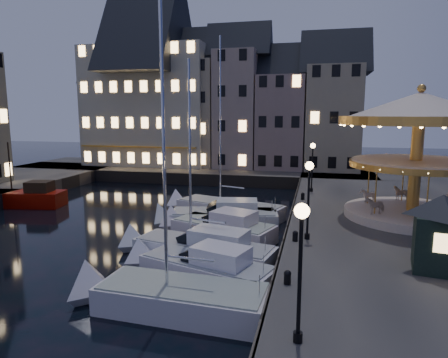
% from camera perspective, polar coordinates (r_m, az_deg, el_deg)
% --- Properties ---
extents(ground, '(160.00, 160.00, 0.00)m').
position_cam_1_polar(ground, '(22.81, -7.17, -11.08)').
color(ground, black).
rests_on(ground, ground).
extents(quay_east, '(16.00, 56.00, 1.30)m').
position_cam_1_polar(quay_east, '(27.77, 26.27, -6.85)').
color(quay_east, '#474442').
rests_on(quay_east, ground).
extents(quay_north, '(44.00, 12.00, 1.30)m').
position_cam_1_polar(quay_north, '(50.99, -4.74, 1.10)').
color(quay_north, '#474442').
rests_on(quay_north, ground).
extents(quaywall_e, '(0.15, 44.00, 1.30)m').
position_cam_1_polar(quaywall_e, '(27.05, 9.45, -6.40)').
color(quaywall_e, '#47423A').
rests_on(quaywall_e, ground).
extents(quaywall_n, '(48.00, 0.15, 1.30)m').
position_cam_1_polar(quaywall_n, '(44.74, -4.66, -0.06)').
color(quaywall_n, '#47423A').
rests_on(quaywall_n, ground).
extents(streetlamp_a, '(0.44, 0.44, 4.17)m').
position_cam_1_polar(streetlamp_a, '(11.69, 10.88, -10.39)').
color(streetlamp_a, black).
rests_on(streetlamp_a, quay_east).
extents(streetlamp_b, '(0.44, 0.44, 4.17)m').
position_cam_1_polar(streetlamp_b, '(21.37, 12.01, -1.42)').
color(streetlamp_b, black).
rests_on(streetlamp_b, quay_east).
extents(streetlamp_c, '(0.44, 0.44, 4.17)m').
position_cam_1_polar(streetlamp_c, '(34.73, 12.51, 2.65)').
color(streetlamp_c, black).
rests_on(streetlamp_c, quay_east).
extents(bollard_a, '(0.30, 0.30, 0.57)m').
position_cam_1_polar(bollard_a, '(16.32, 9.05, -13.60)').
color(bollard_a, black).
rests_on(bollard_a, quay_east).
extents(bollard_b, '(0.30, 0.30, 0.57)m').
position_cam_1_polar(bollard_b, '(21.48, 10.14, -7.94)').
color(bollard_b, black).
rests_on(bollard_b, quay_east).
extents(bollard_c, '(0.30, 0.30, 0.57)m').
position_cam_1_polar(bollard_c, '(26.30, 10.74, -4.75)').
color(bollard_c, black).
rests_on(bollard_c, quay_east).
extents(bollard_d, '(0.30, 0.30, 0.57)m').
position_cam_1_polar(bollard_d, '(31.66, 11.18, -2.37)').
color(bollard_d, black).
rests_on(bollard_d, quay_east).
extents(townhouse_na, '(5.50, 8.00, 12.80)m').
position_cam_1_polar(townhouse_na, '(56.85, -15.44, 8.85)').
color(townhouse_na, slate).
rests_on(townhouse_na, quay_north).
extents(townhouse_nb, '(6.16, 8.00, 13.80)m').
position_cam_1_polar(townhouse_nb, '(54.47, -10.35, 9.55)').
color(townhouse_nb, gray).
rests_on(townhouse_nb, quay_north).
extents(townhouse_nc, '(6.82, 8.00, 14.80)m').
position_cam_1_polar(townhouse_nc, '(52.38, -4.18, 10.24)').
color(townhouse_nc, tan).
rests_on(townhouse_nc, quay_north).
extents(townhouse_nd, '(5.50, 8.00, 15.80)m').
position_cam_1_polar(townhouse_nd, '(50.98, 2.11, 10.85)').
color(townhouse_nd, gray).
rests_on(townhouse_nd, quay_north).
extents(townhouse_ne, '(6.16, 8.00, 12.80)m').
position_cam_1_polar(townhouse_ne, '(50.20, 8.29, 9.07)').
color(townhouse_ne, gray).
rests_on(townhouse_ne, quay_north).
extents(townhouse_nf, '(6.82, 8.00, 13.80)m').
position_cam_1_polar(townhouse_nf, '(50.04, 15.32, 9.41)').
color(townhouse_nf, gray).
rests_on(townhouse_nf, quay_north).
extents(hotel_corner, '(17.60, 9.00, 16.80)m').
position_cam_1_polar(hotel_corner, '(54.48, -10.35, 11.13)').
color(hotel_corner, beige).
rests_on(hotel_corner, quay_north).
extents(motorboat_a, '(8.00, 3.03, 13.35)m').
position_cam_1_polar(motorboat_a, '(17.01, -7.75, -16.50)').
color(motorboat_a, silver).
rests_on(motorboat_a, ground).
extents(motorboat_b, '(7.53, 4.24, 2.15)m').
position_cam_1_polar(motorboat_b, '(19.43, -3.52, -12.72)').
color(motorboat_b, silver).
rests_on(motorboat_b, ground).
extents(motorboat_c, '(8.82, 3.99, 11.68)m').
position_cam_1_polar(motorboat_c, '(21.92, -3.87, -10.00)').
color(motorboat_c, silver).
rests_on(motorboat_c, ground).
extents(motorboat_d, '(7.62, 4.77, 2.15)m').
position_cam_1_polar(motorboat_d, '(25.76, -0.90, -7.10)').
color(motorboat_d, silver).
rests_on(motorboat_d, ground).
extents(motorboat_e, '(8.55, 3.86, 2.15)m').
position_cam_1_polar(motorboat_e, '(28.35, -0.76, -5.56)').
color(motorboat_e, silver).
rests_on(motorboat_e, ground).
extents(motorboat_f, '(9.47, 5.18, 12.69)m').
position_cam_1_polar(motorboat_f, '(31.37, -0.11, -4.31)').
color(motorboat_f, white).
rests_on(motorboat_f, ground).
extents(red_fishing_boat, '(7.07, 3.44, 5.73)m').
position_cam_1_polar(red_fishing_boat, '(38.52, -26.50, -2.50)').
color(red_fishing_boat, '#720700').
rests_on(red_fishing_boat, ground).
extents(carousel, '(9.61, 9.61, 8.41)m').
position_cam_1_polar(carousel, '(27.70, 26.04, 6.14)').
color(carousel, beige).
rests_on(carousel, quay_east).
extents(ticket_kiosk, '(3.20, 3.20, 3.75)m').
position_cam_1_polar(ticket_kiosk, '(19.14, 28.65, -5.12)').
color(ticket_kiosk, black).
rests_on(ticket_kiosk, quay_east).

